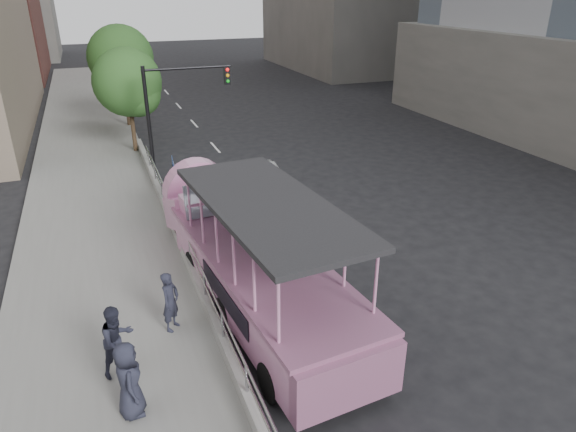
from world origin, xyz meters
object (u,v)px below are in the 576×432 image
street_tree_near (130,85)px  street_tree_far (123,61)px  duck_boat (248,256)px  traffic_signal (172,102)px  pedestrian_near (170,302)px  pedestrian_mid (117,340)px  parking_sign (175,185)px  pedestrian_far (129,380)px  car (268,179)px

street_tree_near → street_tree_far: 6.02m
duck_boat → street_tree_near: bearing=96.0°
duck_boat → traffic_signal: bearing=90.0°
pedestrian_near → pedestrian_mid: pedestrian_mid is taller
traffic_signal → pedestrian_mid: bearing=-104.9°
duck_boat → parking_sign: duck_boat is taller
parking_sign → traffic_signal: traffic_signal is taller
duck_boat → pedestrian_far: size_ratio=6.27×
pedestrian_mid → street_tree_far: 24.19m
parking_sign → traffic_signal: (1.15, 6.55, 1.73)m
car → pedestrian_mid: size_ratio=2.27×
street_tree_near → parking_sign: bearing=-87.5°
street_tree_far → street_tree_near: bearing=-91.9°
pedestrian_mid → street_tree_far: bearing=50.9°
pedestrian_far → street_tree_far: (2.32, 25.29, 3.13)m
pedestrian_near → pedestrian_far: bearing=-166.5°
duck_boat → street_tree_far: bearing=93.8°
street_tree_near → car: bearing=-58.4°
car → parking_sign: parking_sign is taller
parking_sign → duck_boat: bearing=-77.9°
pedestrian_near → street_tree_near: (0.86, 16.65, 2.70)m
pedestrian_far → street_tree_far: 25.59m
pedestrian_mid → pedestrian_far: (0.12, -1.43, 0.01)m
street_tree_near → pedestrian_mid: bearing=-97.1°
pedestrian_far → street_tree_near: 19.58m
pedestrian_mid → car: bearing=21.7°
car → traffic_signal: (-3.20, 4.38, 2.82)m
pedestrian_near → parking_sign: (1.30, 6.67, 0.65)m
pedestrian_far → pedestrian_mid: bearing=4.3°
car → pedestrian_far: 13.42m
car → pedestrian_mid: bearing=-117.0°
duck_boat → pedestrian_near: bearing=-153.2°
car → parking_sign: (-4.36, -2.17, 1.09)m
duck_boat → parking_sign: (-1.16, 5.42, 0.44)m
duck_boat → pedestrian_far: 5.39m
car → street_tree_far: 15.00m
duck_boat → pedestrian_far: bearing=-133.8°
street_tree_near → street_tree_far: size_ratio=0.89×
street_tree_far → pedestrian_near: bearing=-92.7°
pedestrian_far → street_tree_near: size_ratio=0.31×
duck_boat → car: duck_boat is taller
pedestrian_mid → parking_sign: bearing=37.9°
pedestrian_mid → traffic_signal: traffic_signal is taller
pedestrian_far → street_tree_far: bearing=-5.6°
car → pedestrian_far: size_ratio=2.25×
pedestrian_mid → street_tree_near: 18.20m
pedestrian_far → parking_sign: (2.57, 9.31, 0.59)m
traffic_signal → street_tree_far: street_tree_far is taller
pedestrian_near → parking_sign: parking_sign is taller
pedestrian_near → traffic_signal: (2.45, 13.22, 2.38)m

